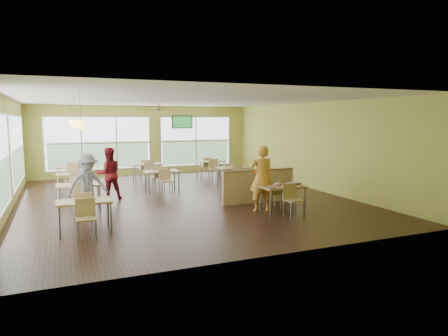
{
  "coord_description": "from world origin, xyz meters",
  "views": [
    {
      "loc": [
        -3.68,
        -12.42,
        2.58
      ],
      "look_at": [
        1.15,
        -0.82,
        1.04
      ],
      "focal_mm": 32.0,
      "sensor_mm": 36.0,
      "label": 1
    }
  ],
  "objects_px": {
    "main_table": "(283,190)",
    "man_plaid": "(261,178)",
    "half_wall_divider": "(258,186)",
    "food_basket": "(297,183)"
  },
  "relations": [
    {
      "from": "half_wall_divider",
      "to": "food_basket",
      "type": "xyz_separation_m",
      "value": [
        0.5,
        -1.4,
        0.26
      ]
    },
    {
      "from": "half_wall_divider",
      "to": "food_basket",
      "type": "bearing_deg",
      "value": -70.32
    },
    {
      "from": "man_plaid",
      "to": "food_basket",
      "type": "relative_size",
      "value": 8.02
    },
    {
      "from": "half_wall_divider",
      "to": "man_plaid",
      "type": "bearing_deg",
      "value": -113.59
    },
    {
      "from": "half_wall_divider",
      "to": "food_basket",
      "type": "distance_m",
      "value": 1.51
    },
    {
      "from": "main_table",
      "to": "half_wall_divider",
      "type": "relative_size",
      "value": 0.63
    },
    {
      "from": "main_table",
      "to": "half_wall_divider",
      "type": "xyz_separation_m",
      "value": [
        0.0,
        1.45,
        -0.11
      ]
    },
    {
      "from": "main_table",
      "to": "man_plaid",
      "type": "distance_m",
      "value": 0.68
    },
    {
      "from": "food_basket",
      "to": "main_table",
      "type": "bearing_deg",
      "value": -174.72
    },
    {
      "from": "main_table",
      "to": "man_plaid",
      "type": "height_order",
      "value": "man_plaid"
    }
  ]
}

